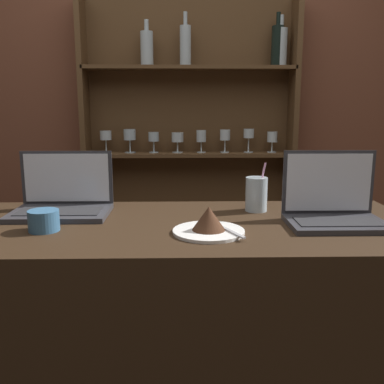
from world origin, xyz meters
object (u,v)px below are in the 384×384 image
at_px(laptop_near, 63,201).
at_px(coffee_cup, 44,221).
at_px(laptop_far, 334,207).
at_px(water_glass, 256,194).
at_px(cake_plate, 209,223).

height_order(laptop_near, coffee_cup, laptop_near).
height_order(laptop_far, coffee_cup, laptop_far).
bearing_deg(laptop_far, water_glass, 141.60).
xyz_separation_m(laptop_near, coffee_cup, (0.00, -0.23, -0.01)).
relative_size(water_glass, coffee_cup, 1.89).
height_order(laptop_near, water_glass, laptop_near).
bearing_deg(laptop_far, laptop_near, 170.25).
relative_size(laptop_near, cake_plate, 1.54).
bearing_deg(laptop_far, coffee_cup, -175.90).
bearing_deg(laptop_near, water_glass, 1.49).
bearing_deg(laptop_near, coffee_cup, -89.27).
height_order(laptop_near, cake_plate, laptop_near).
height_order(cake_plate, water_glass, water_glass).
height_order(laptop_far, water_glass, laptop_far).
relative_size(cake_plate, water_glass, 1.23).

